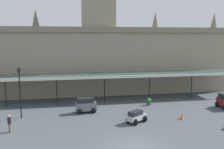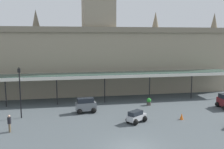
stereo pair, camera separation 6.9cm
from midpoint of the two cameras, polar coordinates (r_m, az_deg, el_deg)
ground_plane at (r=21.42m, az=4.72°, el=-16.16°), size 140.00×140.00×0.00m
station_building at (r=40.65m, az=-3.13°, el=4.40°), size 41.62×5.82×19.92m
entrance_canopy at (r=35.85m, az=-2.04°, el=-0.01°), size 38.50×3.26×3.83m
car_silver_estate at (r=27.28m, az=5.40°, el=-9.45°), size 2.42×2.27×1.27m
car_grey_van at (r=30.63m, az=-5.93°, el=-6.99°), size 2.49×1.77×1.77m
pedestrian_beside_cars at (r=26.23m, az=-21.98°, el=-9.97°), size 0.34×0.39×1.67m
victorian_lamppost at (r=29.65m, az=-19.93°, el=-2.70°), size 0.30×0.30×5.65m
traffic_cone at (r=29.15m, az=15.21°, el=-8.99°), size 0.40×0.40×0.69m
planter_by_canopy at (r=34.15m, az=8.15°, el=-5.98°), size 0.60×0.60×0.96m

